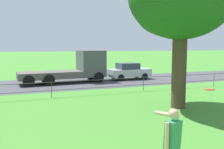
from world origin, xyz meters
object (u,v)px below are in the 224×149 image
Objects in this scene: frisbee at (210,90)px; car_silver_center at (129,71)px; person_thrower at (172,145)px; flatbed_truck_left at (75,68)px.

frisbee is 17.24m from car_silver_center.
person_thrower reaches higher than car_silver_center.
car_silver_center is at bearing 71.80° from frisbee.
flatbed_truck_left is 1.83× the size of car_silver_center.
person_thrower is 6.27× the size of frisbee.
person_thrower is at bearing -96.50° from flatbed_truck_left.
flatbed_truck_left is 5.21m from car_silver_center.
flatbed_truck_left reaches higher than car_silver_center.
flatbed_truck_left is at bearing 89.36° from frisbee.
flatbed_truck_left is at bearing 83.50° from person_thrower.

